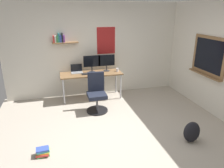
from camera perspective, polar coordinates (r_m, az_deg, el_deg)
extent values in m
plane|color=#ADA393|center=(4.32, 2.38, -13.84)|extent=(5.20, 5.20, 0.00)
cube|color=silver|center=(6.09, -4.39, 9.22)|extent=(5.00, 0.10, 2.60)
cube|color=olive|center=(5.81, -12.48, 10.84)|extent=(0.68, 0.20, 0.02)
cube|color=#A51E1E|center=(6.06, -1.62, 11.61)|extent=(0.52, 0.01, 0.74)
cube|color=#C63833|center=(5.82, -15.47, 11.58)|extent=(0.04, 0.14, 0.17)
cube|color=silver|center=(5.82, -15.03, 11.61)|extent=(0.04, 0.14, 0.17)
cube|color=#3D934C|center=(5.82, -14.59, 11.66)|extent=(0.04, 0.14, 0.17)
cube|color=teal|center=(5.81, -14.18, 12.01)|extent=(0.04, 0.14, 0.24)
cube|color=#3851B2|center=(5.82, -13.70, 11.77)|extent=(0.04, 0.14, 0.18)
cube|color=black|center=(5.82, -13.30, 12.09)|extent=(0.03, 0.14, 0.24)
cube|color=#7A3D99|center=(5.82, -12.86, 11.84)|extent=(0.04, 0.14, 0.18)
cube|color=olive|center=(5.53, 24.68, 7.01)|extent=(0.04, 1.10, 0.90)
cube|color=black|center=(5.52, 24.56, 7.01)|extent=(0.01, 0.94, 0.76)
cube|color=olive|center=(5.61, 23.66, 2.37)|extent=(0.12, 1.10, 0.03)
cube|color=olive|center=(5.82, -5.62, 2.81)|extent=(1.67, 0.61, 0.03)
cylinder|color=#B7B7BC|center=(5.64, -12.87, -2.08)|extent=(0.04, 0.04, 0.70)
cylinder|color=#B7B7BC|center=(5.88, 2.36, -0.70)|extent=(0.04, 0.04, 0.70)
cylinder|color=#B7B7BC|center=(6.10, -13.09, -0.46)|extent=(0.04, 0.04, 0.70)
cylinder|color=#B7B7BC|center=(6.32, 1.05, 0.77)|extent=(0.04, 0.04, 0.70)
cylinder|color=black|center=(5.27, -4.01, -7.12)|extent=(0.52, 0.52, 0.04)
cylinder|color=#4C4C51|center=(5.19, -4.06, -5.25)|extent=(0.05, 0.05, 0.34)
cube|color=#1E2333|center=(5.10, -4.11, -3.05)|extent=(0.44, 0.44, 0.09)
cube|color=#1E2333|center=(5.19, -4.37, 0.69)|extent=(0.41, 0.11, 0.48)
cube|color=#ADAFB5|center=(5.87, -9.43, 3.04)|extent=(0.31, 0.21, 0.02)
cube|color=black|center=(5.94, -9.59, 4.35)|extent=(0.31, 0.01, 0.21)
cylinder|color=#38383D|center=(5.92, -5.41, 3.34)|extent=(0.17, 0.17, 0.01)
cylinder|color=#38383D|center=(5.90, -5.43, 4.06)|extent=(0.03, 0.03, 0.14)
cube|color=black|center=(5.84, -5.48, 6.16)|extent=(0.46, 0.02, 0.31)
cylinder|color=#38383D|center=(6.00, -1.47, 3.64)|extent=(0.17, 0.17, 0.01)
cylinder|color=#38383D|center=(5.98, -1.48, 4.35)|extent=(0.03, 0.03, 0.14)
cube|color=black|center=(5.92, -1.47, 6.43)|extent=(0.46, 0.02, 0.31)
cube|color=black|center=(5.73, -6.33, 2.79)|extent=(0.37, 0.13, 0.02)
ellipsoid|color=#262628|center=(5.77, -3.58, 3.07)|extent=(0.10, 0.06, 0.03)
cylinder|color=silver|center=(5.94, 1.42, 3.85)|extent=(0.08, 0.08, 0.09)
ellipsoid|color=black|center=(4.33, 20.71, -12.01)|extent=(0.32, 0.22, 0.41)
cube|color=#3D934C|center=(4.01, -18.08, -17.69)|extent=(0.23, 0.17, 0.03)
cube|color=#C63833|center=(3.98, -18.20, -17.49)|extent=(0.22, 0.17, 0.03)
cube|color=gold|center=(3.98, -18.04, -16.99)|extent=(0.22, 0.17, 0.03)
cube|color=teal|center=(3.97, -18.12, -16.67)|extent=(0.22, 0.17, 0.03)
cube|color=#3851B2|center=(3.95, -18.28, -16.36)|extent=(0.22, 0.16, 0.03)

